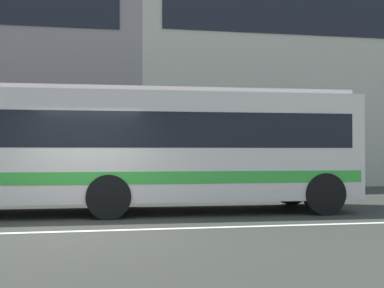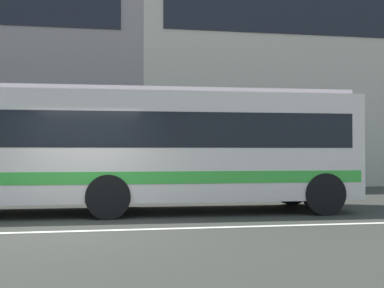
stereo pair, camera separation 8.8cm
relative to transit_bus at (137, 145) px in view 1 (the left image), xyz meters
The scene contains 4 objects.
ground_plane 3.38m from the transit_bus, 114.92° to the right, with size 160.00×160.00×0.00m, color #31322C.
lane_centre_line 3.38m from the transit_bus, 114.92° to the right, with size 60.00×0.16×0.01m, color silver.
apartment_block_right 16.57m from the transit_bus, 47.62° to the left, with size 19.94×8.71×13.62m.
transit_bus is the anchor object (origin of this frame).
Camera 1 is at (0.54, -9.26, 1.50)m, focal length 44.58 mm.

